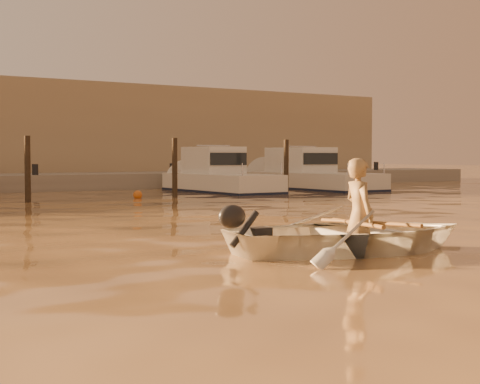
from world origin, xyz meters
TOP-DOWN VIEW (x-y plane):
  - ground_plane at (0.00, 0.00)m, footprint 160.00×160.00m
  - dinghy at (0.25, -0.17)m, footprint 4.18×3.37m
  - person at (0.35, -0.19)m, footprint 0.52×0.68m
  - outboard_motor at (-1.22, 0.15)m, footprint 0.96×0.58m
  - oar_port at (0.49, -0.22)m, footprint 0.07×2.10m
  - oar_starboard at (0.30, -0.18)m, footprint 0.85×1.97m
  - moored_boat_4 at (8.01, 16.00)m, footprint 2.12×6.58m
  - moored_boat_5 at (12.43, 16.00)m, footprint 2.34×7.82m
  - piling_2 at (-0.20, 13.80)m, footprint 0.18×0.18m
  - piling_3 at (4.80, 13.80)m, footprint 0.18×0.18m
  - piling_4 at (9.50, 13.80)m, footprint 0.18×0.18m
  - fender_d at (3.51, 13.99)m, footprint 0.30×0.30m
  - fender_e at (7.50, 13.68)m, footprint 0.30×0.30m

SIDE VIEW (x-z plane):
  - ground_plane at x=0.00m, z-range 0.00..0.00m
  - fender_d at x=3.51m, z-range -0.05..0.25m
  - fender_e at x=7.50m, z-range -0.05..0.25m
  - dinghy at x=0.25m, z-range -0.12..0.65m
  - outboard_motor at x=-1.22m, z-range -0.07..0.63m
  - oar_port at x=0.49m, z-range 0.35..0.49m
  - oar_starboard at x=0.30m, z-range 0.35..0.49m
  - person at x=0.35m, z-range -0.30..1.36m
  - moored_boat_4 at x=8.01m, z-range -0.25..1.50m
  - moored_boat_5 at x=12.43m, z-range -0.25..1.50m
  - piling_2 at x=-0.20m, z-range -0.20..2.00m
  - piling_3 at x=4.80m, z-range -0.20..2.00m
  - piling_4 at x=9.50m, z-range -0.20..2.00m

